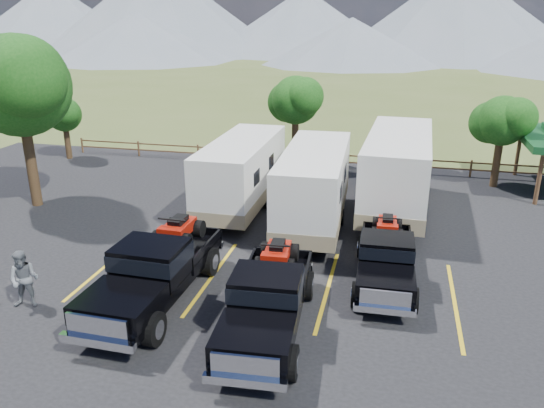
% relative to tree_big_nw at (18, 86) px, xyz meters
% --- Properties ---
extents(ground, '(320.00, 320.00, 0.00)m').
position_rel_tree_big_nw_xyz_m(ground, '(12.55, -9.03, -5.60)').
color(ground, '#475825').
rests_on(ground, ground).
extents(asphalt_lot, '(44.00, 34.00, 0.04)m').
position_rel_tree_big_nw_xyz_m(asphalt_lot, '(12.55, -6.03, -5.58)').
color(asphalt_lot, black).
rests_on(asphalt_lot, ground).
extents(stall_lines, '(12.12, 5.50, 0.01)m').
position_rel_tree_big_nw_xyz_m(stall_lines, '(12.55, -5.03, -5.55)').
color(stall_lines, gold).
rests_on(stall_lines, asphalt_lot).
extents(tree_big_nw, '(5.54, 5.18, 7.84)m').
position_rel_tree_big_nw_xyz_m(tree_big_nw, '(0.00, 0.00, 0.00)').
color(tree_big_nw, '#322113').
rests_on(tree_big_nw, ground).
extents(tree_ne_a, '(3.11, 2.92, 4.76)m').
position_rel_tree_big_nw_xyz_m(tree_ne_a, '(21.52, 7.99, -2.11)').
color(tree_ne_a, '#322113').
rests_on(tree_ne_a, ground).
extents(tree_north, '(3.46, 3.24, 5.25)m').
position_rel_tree_big_nw_xyz_m(tree_north, '(10.52, 9.99, -1.76)').
color(tree_north, '#322113').
rests_on(tree_north, ground).
extents(tree_nw_small, '(2.59, 2.43, 3.85)m').
position_rel_tree_big_nw_xyz_m(tree_nw_small, '(-3.48, 7.99, -2.81)').
color(tree_nw_small, '#322113').
rests_on(tree_nw_small, ground).
extents(rail_fence, '(36.12, 0.12, 1.00)m').
position_rel_tree_big_nw_xyz_m(rail_fence, '(14.55, 9.47, -4.99)').
color(rail_fence, brown).
rests_on(rail_fence, ground).
extents(mountain_range, '(209.00, 71.00, 20.00)m').
position_rel_tree_big_nw_xyz_m(mountain_range, '(4.92, 96.95, 2.28)').
color(mountain_range, slate).
rests_on(mountain_range, ground).
extents(rig_left, '(2.49, 6.74, 2.23)m').
position_rel_tree_big_nw_xyz_m(rig_left, '(9.38, -6.88, -4.48)').
color(rig_left, black).
rests_on(rig_left, asphalt_lot).
extents(rig_center, '(2.52, 6.35, 2.08)m').
position_rel_tree_big_nw_xyz_m(rig_center, '(13.18, -7.68, -4.55)').
color(rig_center, black).
rests_on(rig_center, asphalt_lot).
extents(rig_right, '(2.09, 5.65, 1.87)m').
position_rel_tree_big_nw_xyz_m(rig_right, '(16.34, -3.98, -4.65)').
color(rig_right, black).
rests_on(rig_right, asphalt_lot).
extents(trailer_left, '(2.49, 9.27, 3.23)m').
position_rel_tree_big_nw_xyz_m(trailer_left, '(9.68, 1.65, -3.86)').
color(trailer_left, white).
rests_on(trailer_left, asphalt_lot).
extents(trailer_center, '(2.76, 9.53, 3.31)m').
position_rel_tree_big_nw_xyz_m(trailer_center, '(13.19, 0.36, -3.83)').
color(trailer_center, white).
rests_on(trailer_center, asphalt_lot).
extents(trailer_right, '(3.04, 10.38, 3.60)m').
position_rel_tree_big_nw_xyz_m(trailer_right, '(16.54, 2.88, -3.67)').
color(trailer_right, white).
rests_on(trailer_right, asphalt_lot).
extents(person_b, '(1.03, 0.89, 1.85)m').
position_rel_tree_big_nw_xyz_m(person_b, '(5.66, -8.22, -4.63)').
color(person_b, slate).
rests_on(person_b, asphalt_lot).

